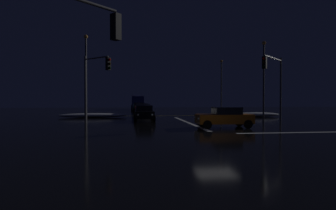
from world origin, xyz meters
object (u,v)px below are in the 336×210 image
(streetlamp_left_near, at_px, (86,71))
(streetlamp_right_near, at_px, (264,74))
(sedan_black, at_px, (144,113))
(box_truck, at_px, (137,101))
(sedan_red, at_px, (140,107))
(traffic_signal_ne, at_px, (274,76))
(traffic_signal_sw, at_px, (52,38))
(sedan_green, at_px, (138,107))
(traffic_signal_nw, at_px, (95,77))
(streetlamp_right_far, at_px, (221,82))
(sedan_silver, at_px, (143,110))
(sedan_orange_crossing, at_px, (225,117))
(sedan_gray, at_px, (142,109))

(streetlamp_left_near, distance_m, streetlamp_right_near, 20.07)
(sedan_black, xyz_separation_m, box_truck, (0.13, 33.25, 0.91))
(sedan_red, height_order, traffic_signal_ne, traffic_signal_ne)
(traffic_signal_ne, bearing_deg, traffic_signal_sw, -135.00)
(box_truck, bearing_deg, sedan_green, -90.04)
(traffic_signal_nw, xyz_separation_m, streetlamp_right_far, (18.41, 22.15, 0.99))
(traffic_signal_sw, height_order, streetlamp_right_near, streetlamp_right_near)
(sedan_silver, height_order, sedan_orange_crossing, same)
(sedan_silver, relative_size, sedan_gray, 1.00)
(streetlamp_left_near, bearing_deg, streetlamp_right_far, 38.57)
(sedan_gray, xyz_separation_m, box_truck, (-0.23, 20.29, 0.91))
(sedan_green, bearing_deg, traffic_signal_ne, -67.96)
(box_truck, height_order, traffic_signal_ne, traffic_signal_ne)
(sedan_gray, distance_m, box_truck, 20.31)
(traffic_signal_nw, relative_size, streetlamp_left_near, 0.67)
(streetlamp_right_far, bearing_deg, traffic_signal_ne, -95.29)
(sedan_red, xyz_separation_m, streetlamp_left_near, (-6.35, -16.60, 4.43))
(streetlamp_right_near, bearing_deg, traffic_signal_nw, -161.52)
(sedan_gray, xyz_separation_m, traffic_signal_ne, (11.54, -16.66, 3.53))
(sedan_red, height_order, traffic_signal_nw, traffic_signal_nw)
(box_truck, height_order, streetlamp_left_near, streetlamp_left_near)
(sedan_red, distance_m, traffic_signal_nw, 23.46)
(sedan_orange_crossing, distance_m, traffic_signal_ne, 8.15)
(streetlamp_right_far, bearing_deg, sedan_black, -126.52)
(sedan_green, height_order, box_truck, box_truck)
(sedan_red, distance_m, sedan_green, 5.91)
(sedan_black, xyz_separation_m, sedan_red, (0.27, 19.49, 0.00))
(sedan_green, xyz_separation_m, streetlamp_right_near, (13.87, -22.50, 4.34))
(streetlamp_left_near, relative_size, streetlamp_right_near, 1.02)
(streetlamp_right_far, distance_m, streetlamp_left_near, 25.67)
(traffic_signal_nw, distance_m, streetlamp_right_far, 28.82)
(traffic_signal_sw, relative_size, streetlamp_left_near, 0.66)
(sedan_silver, bearing_deg, streetlamp_right_near, -13.43)
(box_truck, distance_m, traffic_signal_nw, 36.87)
(sedan_orange_crossing, distance_m, streetlamp_right_near, 14.15)
(traffic_signal_ne, height_order, streetlamp_left_near, streetlamp_left_near)
(sedan_red, relative_size, sedan_orange_crossing, 1.00)
(sedan_orange_crossing, bearing_deg, sedan_green, 99.70)
(sedan_black, relative_size, box_truck, 0.52)
(traffic_signal_sw, height_order, streetlamp_left_near, streetlamp_left_near)
(sedan_silver, bearing_deg, traffic_signal_ne, -40.21)
(sedan_green, distance_m, streetlamp_left_near, 23.76)
(traffic_signal_ne, bearing_deg, sedan_silver, 139.79)
(sedan_red, relative_size, streetlamp_right_near, 0.49)
(traffic_signal_sw, bearing_deg, sedan_black, 78.78)
(sedan_green, relative_size, traffic_signal_nw, 0.72)
(box_truck, bearing_deg, sedan_silver, -89.84)
(sedan_gray, height_order, sedan_red, same)
(sedan_green, bearing_deg, sedan_red, -88.53)
(sedan_red, distance_m, traffic_signal_sw, 39.31)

